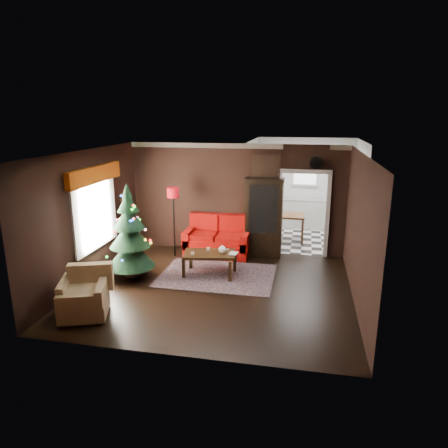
% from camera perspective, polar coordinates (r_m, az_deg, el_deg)
% --- Properties ---
extents(floor, '(5.50, 5.50, 0.00)m').
position_cam_1_polar(floor, '(8.59, -1.19, -8.97)').
color(floor, black).
rests_on(floor, ground).
extents(ceiling, '(5.50, 5.50, 0.00)m').
position_cam_1_polar(ceiling, '(7.88, -1.31, 9.97)').
color(ceiling, white).
rests_on(ceiling, ground).
extents(wall_back, '(5.50, 0.00, 5.50)m').
position_cam_1_polar(wall_back, '(10.51, 1.72, 3.54)').
color(wall_back, black).
rests_on(wall_back, ground).
extents(wall_front, '(5.50, 0.00, 5.50)m').
position_cam_1_polar(wall_front, '(5.82, -6.62, -6.17)').
color(wall_front, black).
rests_on(wall_front, ground).
extents(wall_left, '(0.00, 5.50, 5.50)m').
position_cam_1_polar(wall_left, '(9.11, -18.39, 0.96)').
color(wall_left, black).
rests_on(wall_left, ground).
extents(wall_right, '(0.00, 5.50, 5.50)m').
position_cam_1_polar(wall_right, '(8.01, 18.35, -0.92)').
color(wall_right, black).
rests_on(wall_right, ground).
extents(doorway, '(1.10, 0.10, 2.10)m').
position_cam_1_polar(doorway, '(10.45, 10.93, 1.23)').
color(doorway, silver).
rests_on(doorway, ground).
extents(left_window, '(0.05, 1.60, 1.40)m').
position_cam_1_polar(left_window, '(9.25, -17.60, 1.55)').
color(left_window, white).
rests_on(left_window, wall_left).
extents(valance, '(0.12, 2.10, 0.35)m').
position_cam_1_polar(valance, '(9.06, -17.57, 6.57)').
color(valance, '#913A09').
rests_on(valance, wall_left).
extents(kitchen_floor, '(3.00, 3.00, 0.00)m').
position_cam_1_polar(kitchen_floor, '(12.17, 10.78, -1.91)').
color(kitchen_floor, white).
rests_on(kitchen_floor, ground).
extents(kitchen_window, '(0.70, 0.06, 0.70)m').
position_cam_1_polar(kitchen_window, '(13.23, 11.24, 6.97)').
color(kitchen_window, white).
rests_on(kitchen_window, ground).
extents(rug, '(2.54, 1.85, 0.01)m').
position_cam_1_polar(rug, '(9.22, -0.97, -7.20)').
color(rug, '#492D40').
rests_on(rug, ground).
extents(loveseat, '(1.70, 0.90, 1.00)m').
position_cam_1_polar(loveseat, '(10.38, -0.92, -1.73)').
color(loveseat, maroon).
rests_on(loveseat, ground).
extents(curio_cabinet, '(0.90, 0.45, 1.90)m').
position_cam_1_polar(curio_cabinet, '(10.29, 5.60, 0.66)').
color(curio_cabinet, black).
rests_on(curio_cabinet, ground).
extents(floor_lamp, '(0.41, 0.41, 1.86)m').
position_cam_1_polar(floor_lamp, '(10.32, -7.00, -0.04)').
color(floor_lamp, black).
rests_on(floor_lamp, ground).
extents(christmas_tree, '(1.30, 1.30, 1.99)m').
position_cam_1_polar(christmas_tree, '(9.02, -13.04, -1.08)').
color(christmas_tree, black).
rests_on(christmas_tree, ground).
extents(armchair, '(1.07, 1.07, 0.85)m').
position_cam_1_polar(armchair, '(7.72, -19.06, -9.00)').
color(armchair, tan).
rests_on(armchair, ground).
extents(coffee_table, '(1.23, 0.86, 0.51)m').
position_cam_1_polar(coffee_table, '(9.19, -2.00, -5.54)').
color(coffee_table, '#322012').
rests_on(coffee_table, rug).
extents(teapot, '(0.21, 0.21, 0.19)m').
position_cam_1_polar(teapot, '(9.01, -0.25, -3.60)').
color(teapot, white).
rests_on(teapot, coffee_table).
extents(cup_a, '(0.10, 0.10, 0.07)m').
position_cam_1_polar(cup_a, '(9.25, -2.21, -3.50)').
color(cup_a, '#E6EBCA').
rests_on(cup_a, coffee_table).
extents(cup_b, '(0.07, 0.07, 0.06)m').
position_cam_1_polar(cup_b, '(9.00, -4.41, -4.11)').
color(cup_b, white).
rests_on(cup_b, coffee_table).
extents(book, '(0.18, 0.04, 0.24)m').
position_cam_1_polar(book, '(9.02, 0.77, -3.39)').
color(book, '#7C6246').
rests_on(book, coffee_table).
extents(wall_clock, '(0.32, 0.32, 0.06)m').
position_cam_1_polar(wall_clock, '(10.17, 12.73, 8.39)').
color(wall_clock, white).
rests_on(wall_clock, wall_back).
extents(painting, '(0.62, 0.05, 0.52)m').
position_cam_1_polar(painting, '(10.23, 5.89, 7.98)').
color(painting, '#9E6C40').
rests_on(painting, wall_back).
extents(kitchen_counter, '(1.80, 0.60, 0.90)m').
position_cam_1_polar(kitchen_counter, '(13.21, 10.96, 1.45)').
color(kitchen_counter, silver).
rests_on(kitchen_counter, ground).
extents(kitchen_table, '(0.70, 0.70, 0.75)m').
position_cam_1_polar(kitchen_table, '(11.78, 9.39, -0.51)').
color(kitchen_table, brown).
rests_on(kitchen_table, ground).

